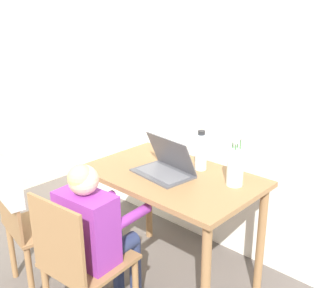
# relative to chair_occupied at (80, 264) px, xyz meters

# --- Properties ---
(wall_back) EXTENTS (6.40, 0.05, 2.50)m
(wall_back) POSITION_rel_chair_occupied_xyz_m (0.28, 1.23, 0.81)
(wall_back) COLOR white
(wall_back) RESTS_ON ground_plane
(dining_table) EXTENTS (1.05, 0.65, 0.76)m
(dining_table) POSITION_rel_chair_occupied_xyz_m (0.06, 0.65, 0.20)
(dining_table) COLOR olive
(dining_table) RESTS_ON ground_plane
(chair_occupied) EXTENTS (0.44, 0.44, 0.84)m
(chair_occupied) POSITION_rel_chair_occupied_xyz_m (0.00, 0.00, 0.00)
(chair_occupied) COLOR olive
(chair_occupied) RESTS_ON ground_plane
(chair_spare) EXTENTS (0.46, 0.49, 0.85)m
(chair_spare) POSITION_rel_chair_occupied_xyz_m (-0.55, -0.01, 0.14)
(chair_spare) COLOR olive
(chair_spare) RESTS_ON ground_plane
(person_seated) EXTENTS (0.36, 0.45, 0.98)m
(person_seated) POSITION_rel_chair_occupied_xyz_m (-0.01, 0.12, 0.16)
(person_seated) COLOR purple
(person_seated) RESTS_ON ground_plane
(laptop) EXTENTS (0.38, 0.28, 0.22)m
(laptop) POSITION_rel_chair_occupied_xyz_m (0.03, 0.64, 0.37)
(laptop) COLOR #4C4C51
(laptop) RESTS_ON dining_table
(flower_vase) EXTENTS (0.09, 0.09, 0.32)m
(flower_vase) POSITION_rel_chair_occupied_xyz_m (0.42, 0.77, 0.45)
(flower_vase) COLOR silver
(flower_vase) RESTS_ON dining_table
(water_bottle) EXTENTS (0.07, 0.07, 0.25)m
(water_bottle) POSITION_rel_chair_occupied_xyz_m (0.14, 0.83, 0.43)
(water_bottle) COLOR silver
(water_bottle) RESTS_ON dining_table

